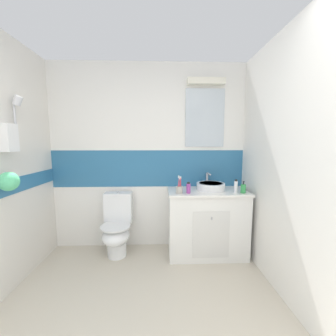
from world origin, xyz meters
name	(u,v)px	position (x,y,z in m)	size (l,w,h in m)	color
ground_plane	(142,315)	(0.00, 1.20, -0.02)	(3.20, 3.48, 0.04)	beige
wall_back_tiled	(150,157)	(0.01, 2.45, 1.26)	(3.20, 0.20, 2.50)	white
wall_right_plain	(307,168)	(1.35, 1.20, 1.25)	(0.10, 3.48, 2.50)	white
vanity_cabinet	(206,222)	(0.76, 2.15, 0.43)	(1.00, 0.53, 0.85)	white
sink_basin	(211,186)	(0.81, 2.17, 0.90)	(0.36, 0.40, 0.20)	white
toilet	(117,227)	(-0.40, 2.16, 0.37)	(0.37, 0.50, 0.81)	white
toothbrush_cup	(179,189)	(0.39, 2.00, 0.90)	(0.08, 0.08, 0.22)	#B2ADA3
soap_dispenser	(243,189)	(1.16, 1.99, 0.90)	(0.06, 0.06, 0.15)	green
lotion_bottle_short	(188,188)	(0.50, 2.00, 0.91)	(0.05, 0.05, 0.13)	#993F99
deodorant_spray_can	(236,187)	(1.07, 2.00, 0.93)	(0.04, 0.04, 0.17)	white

